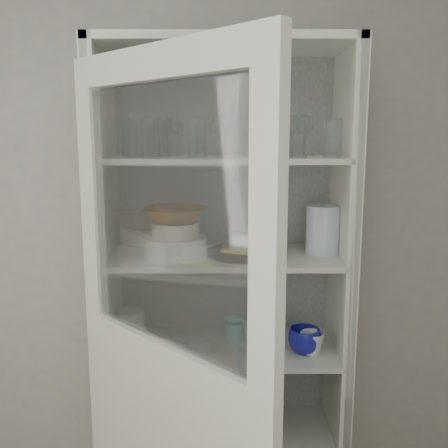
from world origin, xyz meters
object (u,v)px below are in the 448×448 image
at_px(measuring_cups, 146,345).
at_px(cream_bowl, 175,229).
at_px(plate_stack_front, 176,247).
at_px(goblet_0, 173,134).
at_px(terracotta_bowl, 175,215).
at_px(mug_teal, 253,329).
at_px(pantry_cabinet, 224,321).
at_px(glass_platter, 245,252).
at_px(white_ramekin, 245,240).
at_px(white_canister, 131,327).
at_px(grey_bowl_stack, 323,229).
at_px(teal_jar, 234,329).
at_px(goblet_3, 305,133).
at_px(cream_dish, 167,420).
at_px(mug_blue, 304,340).
at_px(cupboard_door, 167,411).
at_px(tin_box, 242,429).
at_px(goblet_2, 231,134).
at_px(plate_stack_back, 165,241).
at_px(mug_white, 312,343).
at_px(goblet_1, 219,134).
at_px(yellow_trivet, 245,249).

bearing_deg(measuring_cups, cream_bowl, -5.26).
bearing_deg(plate_stack_front, goblet_0, 96.54).
height_order(terracotta_bowl, mug_teal, terracotta_bowl).
bearing_deg(pantry_cabinet, glass_platter, -42.56).
relative_size(white_ramekin, white_canister, 1.00).
height_order(goblet_0, white_ramekin, goblet_0).
height_order(grey_bowl_stack, teal_jar, grey_bowl_stack).
distance_m(goblet_3, grey_bowl_stack, 0.41).
bearing_deg(cream_dish, mug_blue, -8.78).
bearing_deg(cupboard_door, tin_box, 107.56).
relative_size(goblet_0, glass_platter, 0.54).
distance_m(teal_jar, cream_dish, 0.51).
height_order(goblet_2, grey_bowl_stack, goblet_2).
bearing_deg(goblet_2, white_ramekin, -67.19).
height_order(cupboard_door, plate_stack_back, cupboard_door).
relative_size(pantry_cabinet, mug_white, 21.19).
relative_size(terracotta_bowl, measuring_cups, 2.62).
bearing_deg(mug_white, goblet_2, 171.56).
bearing_deg(cream_bowl, goblet_1, 45.25).
relative_size(mug_white, measuring_cups, 1.05).
height_order(terracotta_bowl, teal_jar, terracotta_bowl).
distance_m(yellow_trivet, mug_white, 0.47).
xyz_separation_m(goblet_1, grey_bowl_stack, (0.43, -0.10, -0.39)).
bearing_deg(plate_stack_front, terracotta_bowl, 0.00).
bearing_deg(measuring_cups, white_canister, 136.93).
distance_m(goblet_1, mug_blue, 0.93).
height_order(cream_bowl, measuring_cups, cream_bowl).
height_order(plate_stack_front, tin_box, plate_stack_front).
bearing_deg(white_canister, plate_stack_back, 32.27).
distance_m(goblet_0, white_ramekin, 0.54).
distance_m(glass_platter, teal_jar, 0.37).
bearing_deg(measuring_cups, teal_jar, 15.58).
xyz_separation_m(grey_bowl_stack, mug_teal, (-0.28, 0.04, -0.45)).
height_order(cream_bowl, terracotta_bowl, terracotta_bowl).
height_order(pantry_cabinet, mug_teal, pantry_cabinet).
height_order(plate_stack_front, measuring_cups, plate_stack_front).
bearing_deg(mug_blue, plate_stack_front, 176.16).
relative_size(measuring_cups, white_canister, 0.65).
relative_size(terracotta_bowl, cream_dish, 0.99).
bearing_deg(goblet_2, white_canister, -167.22).
bearing_deg(tin_box, white_canister, 172.94).
bearing_deg(goblet_0, cupboard_door, -87.18).
distance_m(plate_stack_back, measuring_cups, 0.44).
xyz_separation_m(plate_stack_front, mug_white, (0.55, -0.03, -0.40)).
bearing_deg(goblet_1, white_canister, -166.19).
height_order(plate_stack_back, white_canister, plate_stack_back).
height_order(glass_platter, white_ramekin, white_ramekin).
bearing_deg(cream_dish, white_ramekin, -4.56).
bearing_deg(mug_white, tin_box, -166.60).
xyz_separation_m(white_ramekin, white_canister, (-0.49, 0.04, -0.39)).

